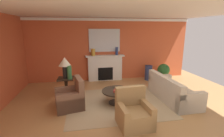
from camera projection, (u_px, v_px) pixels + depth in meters
name	position (u px, v px, depth m)	size (l,w,h in m)	color
ground_plane	(122.00, 106.00, 5.18)	(9.53, 9.53, 0.00)	tan
wall_fireplace	(108.00, 50.00, 7.73)	(7.93, 0.12, 2.91)	#C65633
ceiling_panel	(121.00, 10.00, 4.78)	(7.93, 6.52, 0.06)	white
crown_moulding	(108.00, 20.00, 7.33)	(7.93, 0.08, 0.12)	white
area_rug	(117.00, 103.00, 5.40)	(3.17, 2.64, 0.01)	tan
fireplace	(105.00, 69.00, 7.71)	(1.80, 0.35, 1.22)	white
mantel_mirror	(104.00, 40.00, 7.52)	(1.45, 0.04, 1.05)	silver
sofa	(172.00, 91.00, 5.61)	(0.95, 2.12, 0.85)	beige
armchair_near_window	(71.00, 99.00, 5.01)	(0.95, 0.95, 0.95)	brown
armchair_facing_fireplace	(134.00, 114.00, 4.09)	(0.86, 0.86, 0.95)	#9E7A4C
coffee_table	(117.00, 94.00, 5.32)	(1.00, 1.00, 0.45)	#2D2319
side_table	(66.00, 86.00, 5.85)	(0.56, 0.56, 0.70)	#2D2319
table_lamp	(65.00, 64.00, 5.66)	(0.44, 0.44, 0.75)	black
vase_mantel_left	(93.00, 52.00, 7.38)	(0.18, 0.18, 0.32)	#B7892D
vase_on_side_table	(69.00, 72.00, 5.64)	(0.16, 0.16, 0.48)	#33703D
vase_tall_corner	(148.00, 73.00, 7.83)	(0.35, 0.35, 0.71)	navy
vase_mantel_right	(117.00, 51.00, 7.56)	(0.13, 0.13, 0.37)	navy
book_red_cover	(117.00, 91.00, 5.16)	(0.19, 0.19, 0.06)	maroon
potted_plant	(163.00, 71.00, 7.58)	(0.56, 0.56, 0.83)	#A8754C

